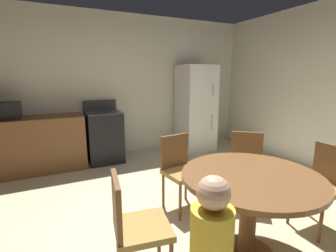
% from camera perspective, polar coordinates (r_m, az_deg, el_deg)
% --- Properties ---
extents(ground_plane, '(14.00, 14.00, 0.00)m').
position_cam_1_polar(ground_plane, '(2.75, 5.82, -22.84)').
color(ground_plane, beige).
extents(wall_back, '(5.71, 0.12, 2.70)m').
position_cam_1_polar(wall_back, '(4.94, -11.42, 9.15)').
color(wall_back, silver).
rests_on(wall_back, ground).
extents(kitchen_counter, '(1.81, 0.60, 0.90)m').
position_cam_1_polar(kitchen_counter, '(4.55, -30.30, -3.96)').
color(kitchen_counter, brown).
rests_on(kitchen_counter, ground).
extents(oven_range, '(0.60, 0.60, 1.10)m').
position_cam_1_polar(oven_range, '(4.60, -14.63, -2.34)').
color(oven_range, black).
rests_on(oven_range, ground).
extents(refrigerator, '(0.68, 0.68, 1.76)m').
position_cam_1_polar(refrigerator, '(5.15, 6.47, 4.15)').
color(refrigerator, white).
rests_on(refrigerator, ground).
extents(microwave, '(0.44, 0.32, 0.26)m').
position_cam_1_polar(microwave, '(4.48, -33.89, 2.99)').
color(microwave, black).
rests_on(microwave, kitchen_counter).
extents(dining_table, '(1.15, 1.15, 0.76)m').
position_cam_1_polar(dining_table, '(2.23, 18.54, -14.46)').
color(dining_table, brown).
rests_on(dining_table, ground).
extents(chair_east, '(0.40, 0.40, 0.87)m').
position_cam_1_polar(chair_east, '(2.99, 32.45, -10.91)').
color(chair_east, brown).
rests_on(chair_east, ground).
extents(chair_west, '(0.45, 0.45, 0.87)m').
position_cam_1_polar(chair_west, '(1.94, -8.08, -21.56)').
color(chair_west, brown).
rests_on(chair_west, ground).
extents(chair_north, '(0.45, 0.45, 0.87)m').
position_cam_1_polar(chair_north, '(2.91, 2.84, -9.57)').
color(chair_north, brown).
rests_on(chair_north, ground).
extents(chair_northeast, '(0.56, 0.56, 0.87)m').
position_cam_1_polar(chair_northeast, '(3.17, 17.69, -8.30)').
color(chair_northeast, brown).
rests_on(chair_northeast, ground).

